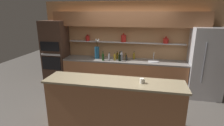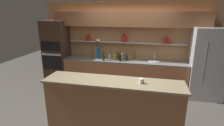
# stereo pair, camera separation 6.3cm
# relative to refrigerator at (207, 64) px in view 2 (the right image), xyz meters

# --- Properties ---
(ground_plane) EXTENTS (12.00, 12.00, 0.00)m
(ground_plane) POSITION_rel_refrigerator_xyz_m (-2.17, -1.20, -0.96)
(ground_plane) COLOR #4C4742
(back_wall_unit) EXTENTS (5.20, 0.44, 2.60)m
(back_wall_unit) POSITION_rel_refrigerator_xyz_m (-2.17, 0.33, 0.59)
(back_wall_unit) COLOR tan
(back_wall_unit) RESTS_ON ground_plane
(back_counter_unit) EXTENTS (3.59, 0.62, 0.92)m
(back_counter_unit) POSITION_rel_refrigerator_xyz_m (-2.24, 0.04, -0.50)
(back_counter_unit) COLOR #99603D
(back_counter_unit) RESTS_ON ground_plane
(island_counter) EXTENTS (2.70, 0.61, 1.02)m
(island_counter) POSITION_rel_refrigerator_xyz_m (-2.17, -1.86, -0.44)
(island_counter) COLOR #99603D
(island_counter) RESTS_ON ground_plane
(refrigerator) EXTENTS (0.86, 0.73, 1.91)m
(refrigerator) POSITION_rel_refrigerator_xyz_m (0.00, 0.00, 0.00)
(refrigerator) COLOR #B7B7BC
(refrigerator) RESTS_ON ground_plane
(oven_tower) EXTENTS (0.71, 0.64, 2.04)m
(oven_tower) POSITION_rel_refrigerator_xyz_m (-4.42, 0.04, 0.06)
(oven_tower) COLOR #3D281E
(oven_tower) RESTS_ON ground_plane
(flower_vase) EXTENTS (0.15, 0.14, 0.60)m
(flower_vase) POSITION_rel_refrigerator_xyz_m (-3.06, 0.06, 0.16)
(flower_vase) COLOR navy
(flower_vase) RESTS_ON back_counter_unit
(sink_fixture) EXTENTS (0.32, 0.32, 0.25)m
(sink_fixture) POSITION_rel_refrigerator_xyz_m (-1.37, 0.05, -0.01)
(sink_fixture) COLOR #B7B7BC
(sink_fixture) RESTS_ON back_counter_unit
(bottle_sauce_0) EXTENTS (0.05, 0.05, 0.17)m
(bottle_sauce_0) POSITION_rel_refrigerator_xyz_m (-2.15, -0.02, 0.03)
(bottle_sauce_0) COLOR black
(bottle_sauce_0) RESTS_ON back_counter_unit
(bottle_wine_1) EXTENTS (0.07, 0.07, 0.28)m
(bottle_wine_1) POSITION_rel_refrigerator_xyz_m (-2.33, -0.11, 0.06)
(bottle_wine_1) COLOR black
(bottle_wine_1) RESTS_ON back_counter_unit
(bottle_oil_2) EXTENTS (0.06, 0.06, 0.22)m
(bottle_oil_2) POSITION_rel_refrigerator_xyz_m (-2.34, 0.22, 0.05)
(bottle_oil_2) COLOR #47380A
(bottle_oil_2) RESTS_ON back_counter_unit
(bottle_oil_3) EXTENTS (0.06, 0.06, 0.23)m
(bottle_oil_3) POSITION_rel_refrigerator_xyz_m (-1.95, 0.21, 0.05)
(bottle_oil_3) COLOR olive
(bottle_oil_3) RESTS_ON back_counter_unit
(bottle_spirit_4) EXTENTS (0.06, 0.06, 0.23)m
(bottle_spirit_4) POSITION_rel_refrigerator_xyz_m (-2.65, -0.08, 0.06)
(bottle_spirit_4) COLOR gray
(bottle_spirit_4) RESTS_ON back_counter_unit
(bottle_oil_5) EXTENTS (0.05, 0.05, 0.22)m
(bottle_oil_5) POSITION_rel_refrigerator_xyz_m (-2.17, 0.05, 0.05)
(bottle_oil_5) COLOR brown
(bottle_oil_5) RESTS_ON back_counter_unit
(bottle_wine_6) EXTENTS (0.07, 0.07, 0.28)m
(bottle_wine_6) POSITION_rel_refrigerator_xyz_m (-2.82, -0.14, 0.07)
(bottle_wine_6) COLOR #193814
(bottle_wine_6) RESTS_ON back_counter_unit
(bottle_oil_7) EXTENTS (0.06, 0.06, 0.25)m
(bottle_oil_7) POSITION_rel_refrigerator_xyz_m (-2.43, 0.07, 0.07)
(bottle_oil_7) COLOR #47380A
(bottle_oil_7) RESTS_ON back_counter_unit
(bottle_spirit_8) EXTENTS (0.07, 0.07, 0.27)m
(bottle_spirit_8) POSITION_rel_refrigerator_xyz_m (-2.29, 0.01, 0.08)
(bottle_spirit_8) COLOR gray
(bottle_spirit_8) RESTS_ON back_counter_unit
(bottle_oil_9) EXTENTS (0.06, 0.06, 0.23)m
(bottle_oil_9) POSITION_rel_refrigerator_xyz_m (-2.49, -0.04, 0.05)
(bottle_oil_9) COLOR olive
(bottle_oil_9) RESTS_ON back_counter_unit
(coffee_mug) EXTENTS (0.10, 0.08, 0.09)m
(coffee_mug) POSITION_rel_refrigerator_xyz_m (-1.64, -1.87, 0.11)
(coffee_mug) COLOR silver
(coffee_mug) RESTS_ON island_counter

